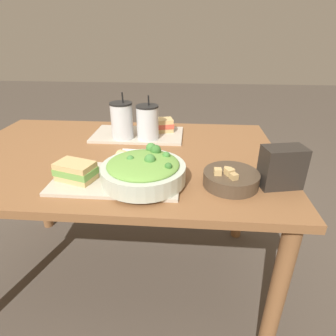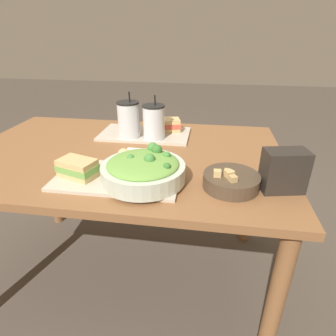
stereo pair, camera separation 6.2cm
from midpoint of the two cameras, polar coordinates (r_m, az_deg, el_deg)
ground_plane at (r=1.66m, az=-6.24°, el=-20.45°), size 12.00×12.00×0.00m
dining_table at (r=1.28m, az=-7.63°, el=-0.58°), size 1.38×0.89×0.73m
tray_near at (r=1.01m, az=-8.44°, el=-2.00°), size 0.44×0.25×0.01m
tray_far at (r=1.43m, az=-3.47°, el=6.91°), size 0.44×0.25×0.01m
salad_bowl at (r=0.96m, az=-3.17°, el=-0.23°), size 0.29×0.29×0.10m
soup_bowl at (r=0.97m, az=14.47°, el=-2.48°), size 0.19×0.19×0.07m
sandwich_near at (r=1.03m, az=-16.27°, el=-0.05°), size 0.15×0.12×0.06m
baguette_near at (r=1.06m, az=-5.54°, el=1.77°), size 0.12×0.10×0.06m
sandwich_far at (r=1.44m, az=0.82°, el=8.68°), size 0.16×0.11×0.06m
baguette_far at (r=1.49m, az=0.09°, el=9.20°), size 0.09×0.08×0.06m
drink_cup_dark at (r=1.36m, az=-6.68°, el=9.50°), size 0.10×0.10×0.22m
drink_cup_red at (r=1.33m, az=-1.55°, el=9.12°), size 0.10×0.10×0.21m
chip_bag at (r=0.99m, az=24.15°, el=-0.56°), size 0.15×0.11×0.14m
napkin_folded at (r=1.21m, az=-4.10°, el=2.94°), size 0.15×0.11×0.00m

